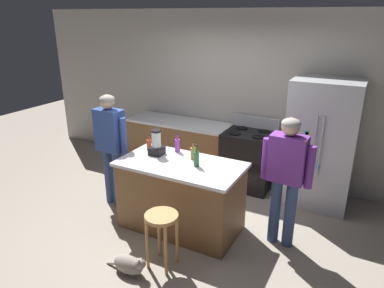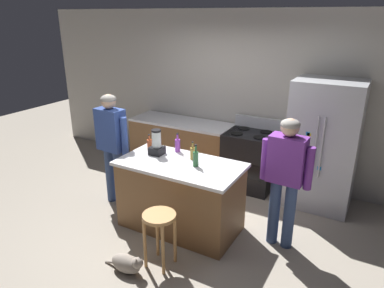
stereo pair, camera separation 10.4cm
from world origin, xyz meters
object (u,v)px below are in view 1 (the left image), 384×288
(blender_appliance, at_px, (157,144))
(bar_stool, at_px, (162,226))
(stove_range, at_px, (248,159))
(person_by_sink_right, at_px, (286,171))
(cat, at_px, (129,264))
(bottle_vinegar, at_px, (193,153))
(refrigerator, at_px, (321,144))
(bottle_olive_oil, at_px, (196,158))
(kitchen_island, at_px, (181,196))
(bottle_soda, at_px, (177,145))
(bottle_cooking_sauce, at_px, (149,144))
(person_by_island_left, at_px, (111,140))

(blender_appliance, bearing_deg, bar_stool, -54.65)
(stove_range, xyz_separation_m, person_by_sink_right, (0.87, -1.26, 0.49))
(cat, xyz_separation_m, bottle_vinegar, (0.13, 1.20, 0.88))
(stove_range, height_order, blender_appliance, blender_appliance)
(refrigerator, relative_size, bottle_vinegar, 7.66)
(blender_appliance, distance_m, bottle_olive_oil, 0.63)
(refrigerator, distance_m, cat, 3.02)
(cat, bearing_deg, bottle_olive_oil, 75.67)
(stove_range, bearing_deg, blender_appliance, -118.29)
(kitchen_island, height_order, bottle_olive_oil, bottle_olive_oil)
(bottle_soda, xyz_separation_m, bottle_vinegar, (0.30, -0.14, -0.01))
(refrigerator, bearing_deg, bottle_olive_oil, -128.66)
(cat, relative_size, blender_appliance, 1.56)
(bottle_olive_oil, bearing_deg, stove_range, 84.63)
(stove_range, bearing_deg, bar_stool, -94.20)
(blender_appliance, bearing_deg, person_by_sink_right, 5.83)
(kitchen_island, relative_size, bottle_vinegar, 6.49)
(blender_appliance, relative_size, bottle_soda, 1.30)
(bar_stool, distance_m, cat, 0.54)
(bottle_soda, relative_size, bottle_cooking_sauce, 1.19)
(blender_appliance, xyz_separation_m, bottle_olive_oil, (0.62, -0.09, -0.04))
(refrigerator, height_order, bottle_vinegar, refrigerator)
(stove_range, distance_m, person_by_sink_right, 1.60)
(refrigerator, height_order, bottle_soda, refrigerator)
(refrigerator, relative_size, bottle_olive_oil, 6.55)
(person_by_sink_right, bearing_deg, blender_appliance, -174.17)
(bottle_cooking_sauce, bearing_deg, stove_range, 54.63)
(person_by_sink_right, xyz_separation_m, bottle_vinegar, (-1.14, -0.09, 0.04))
(bottle_cooking_sauce, bearing_deg, person_by_sink_right, 2.44)
(person_by_sink_right, relative_size, bar_stool, 2.48)
(person_by_sink_right, bearing_deg, bottle_soda, 178.21)
(bottle_soda, xyz_separation_m, bottle_olive_oil, (0.44, -0.30, 0.01))
(person_by_island_left, xyz_separation_m, bottle_cooking_sauce, (0.58, 0.10, 0.01))
(person_by_sink_right, relative_size, blender_appliance, 4.73)
(bottle_olive_oil, bearing_deg, person_by_island_left, 176.46)
(bar_stool, xyz_separation_m, bottle_olive_oil, (0.02, 0.75, 0.51))
(kitchen_island, bearing_deg, bottle_vinegar, 66.02)
(bar_stool, height_order, cat, bar_stool)
(stove_range, height_order, bottle_olive_oil, bottle_olive_oil)
(cat, height_order, bottle_olive_oil, bottle_olive_oil)
(bottle_olive_oil, height_order, bottle_vinegar, bottle_olive_oil)
(blender_appliance, relative_size, bottle_cooking_sauce, 1.54)
(person_by_sink_right, bearing_deg, bottle_cooking_sauce, -177.56)
(person_by_sink_right, relative_size, bottle_vinegar, 6.66)
(stove_range, height_order, bar_stool, stove_range)
(stove_range, relative_size, cat, 2.09)
(bottle_olive_oil, bearing_deg, bar_stool, -91.83)
(bottle_olive_oil, bearing_deg, bottle_vinegar, 129.05)
(refrigerator, height_order, blender_appliance, refrigerator)
(cat, relative_size, bottle_cooking_sauce, 2.40)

